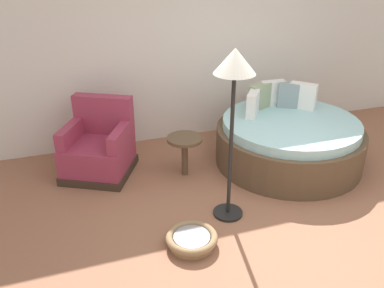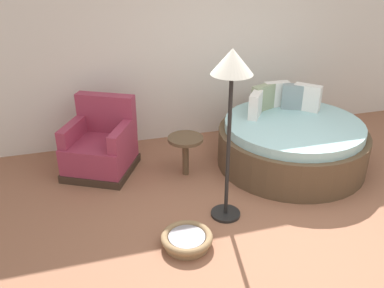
{
  "view_description": "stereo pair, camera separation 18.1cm",
  "coord_description": "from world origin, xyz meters",
  "px_view_note": "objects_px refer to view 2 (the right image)",
  "views": [
    {
      "loc": [
        -1.95,
        -2.93,
        2.67
      ],
      "look_at": [
        -0.59,
        1.13,
        0.55
      ],
      "focal_mm": 38.27,
      "sensor_mm": 36.0,
      "label": 1
    },
    {
      "loc": [
        -1.78,
        -2.99,
        2.67
      ],
      "look_at": [
        -0.59,
        1.13,
        0.55
      ],
      "focal_mm": 38.27,
      "sensor_mm": 36.0,
      "label": 2
    }
  ],
  "objects_px": {
    "round_daybed": "(291,142)",
    "pet_basket": "(187,239)",
    "floor_lamp": "(231,79)",
    "red_armchair": "(101,146)",
    "side_table": "(185,144)"
  },
  "relations": [
    {
      "from": "round_daybed",
      "to": "pet_basket",
      "type": "height_order",
      "value": "round_daybed"
    },
    {
      "from": "pet_basket",
      "to": "red_armchair",
      "type": "bearing_deg",
      "value": 110.29
    },
    {
      "from": "side_table",
      "to": "red_armchair",
      "type": "bearing_deg",
      "value": 157.17
    },
    {
      "from": "side_table",
      "to": "floor_lamp",
      "type": "xyz_separation_m",
      "value": [
        0.18,
        -0.97,
        1.11
      ]
    },
    {
      "from": "side_table",
      "to": "round_daybed",
      "type": "bearing_deg",
      "value": -4.47
    },
    {
      "from": "pet_basket",
      "to": "side_table",
      "type": "xyz_separation_m",
      "value": [
        0.35,
        1.33,
        0.35
      ]
    },
    {
      "from": "round_daybed",
      "to": "floor_lamp",
      "type": "distance_m",
      "value": 1.93
    },
    {
      "from": "red_armchair",
      "to": "round_daybed",
      "type": "bearing_deg",
      "value": -12.45
    },
    {
      "from": "round_daybed",
      "to": "red_armchair",
      "type": "bearing_deg",
      "value": 167.55
    },
    {
      "from": "red_armchair",
      "to": "pet_basket",
      "type": "height_order",
      "value": "red_armchair"
    },
    {
      "from": "round_daybed",
      "to": "floor_lamp",
      "type": "height_order",
      "value": "floor_lamp"
    },
    {
      "from": "round_daybed",
      "to": "floor_lamp",
      "type": "bearing_deg",
      "value": -145.03
    },
    {
      "from": "round_daybed",
      "to": "pet_basket",
      "type": "relative_size",
      "value": 3.76
    },
    {
      "from": "pet_basket",
      "to": "floor_lamp",
      "type": "relative_size",
      "value": 0.28
    },
    {
      "from": "pet_basket",
      "to": "side_table",
      "type": "distance_m",
      "value": 1.42
    }
  ]
}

